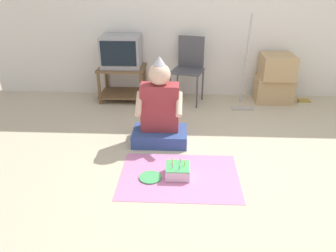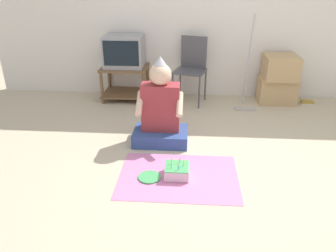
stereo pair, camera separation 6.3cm
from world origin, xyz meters
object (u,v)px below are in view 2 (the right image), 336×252
(tv, at_px, (124,51))
(folding_chair, at_px, (192,65))
(cardboard_box_stack, at_px, (279,79))
(book_pile, at_px, (307,102))
(birthday_cake, at_px, (177,171))
(dust_mop, at_px, (247,83))
(person_seated, at_px, (161,113))
(paper_plate, at_px, (150,177))

(tv, xyz_separation_m, folding_chair, (0.95, -0.02, -0.17))
(cardboard_box_stack, distance_m, book_pile, 0.54)
(tv, relative_size, birthday_cake, 2.47)
(dust_mop, xyz_separation_m, person_seated, (-1.06, -1.04, -0.03))
(folding_chair, xyz_separation_m, book_pile, (1.65, -0.03, -0.50))
(folding_chair, distance_m, cardboard_box_stack, 1.23)
(book_pile, height_order, birthday_cake, birthday_cake)
(tv, distance_m, book_pile, 2.68)
(birthday_cake, bearing_deg, person_seated, 106.93)
(dust_mop, relative_size, person_seated, 1.32)
(book_pile, bearing_deg, paper_plate, -135.12)
(dust_mop, relative_size, paper_plate, 6.04)
(book_pile, bearing_deg, cardboard_box_stack, 174.67)
(tv, height_order, person_seated, person_seated)
(birthday_cake, bearing_deg, folding_chair, 86.85)
(cardboard_box_stack, relative_size, paper_plate, 3.28)
(paper_plate, bearing_deg, birthday_cake, 11.03)
(book_pile, xyz_separation_m, paper_plate, (-2.01, -2.00, -0.01))
(book_pile, height_order, paper_plate, book_pile)
(folding_chair, relative_size, birthday_cake, 4.15)
(tv, height_order, folding_chair, tv)
(paper_plate, bearing_deg, tv, 106.08)
(person_seated, relative_size, birthday_cake, 4.32)
(person_seated, distance_m, paper_plate, 0.80)
(cardboard_box_stack, xyz_separation_m, paper_plate, (-1.57, -2.04, -0.34))
(tv, distance_m, folding_chair, 0.96)
(birthday_cake, bearing_deg, book_pile, 47.92)
(tv, xyz_separation_m, paper_plate, (0.59, -2.05, -0.69))
(book_pile, bearing_deg, person_seated, -147.32)
(folding_chair, xyz_separation_m, dust_mop, (0.74, -0.26, -0.16))
(folding_chair, distance_m, person_seated, 1.35)
(dust_mop, height_order, paper_plate, dust_mop)
(dust_mop, bearing_deg, folding_chair, 160.86)
(dust_mop, bearing_deg, birthday_cake, -116.26)
(cardboard_box_stack, distance_m, birthday_cake, 2.41)
(paper_plate, bearing_deg, dust_mop, 58.26)
(dust_mop, height_order, birthday_cake, dust_mop)
(folding_chair, bearing_deg, person_seated, -103.81)
(folding_chair, bearing_deg, birthday_cake, -93.15)
(dust_mop, bearing_deg, cardboard_box_stack, 29.30)
(folding_chair, bearing_deg, tv, 178.60)
(birthday_cake, bearing_deg, dust_mop, 63.74)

